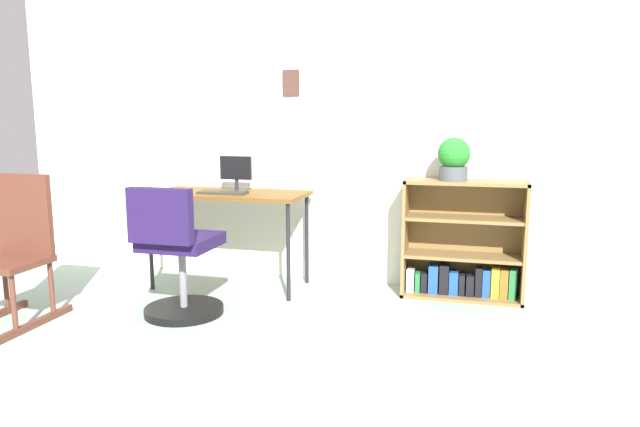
{
  "coord_description": "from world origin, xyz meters",
  "views": [
    {
      "loc": [
        1.21,
        -2.27,
        1.3
      ],
      "look_at": [
        0.29,
        1.14,
        0.71
      ],
      "focal_mm": 32.44,
      "sensor_mm": 36.0,
      "label": 1
    }
  ],
  "objects_px": {
    "bookshelf_low": "(463,247)",
    "monitor": "(236,174)",
    "desk": "(229,200)",
    "potted_plant_on_shelf": "(454,159)",
    "rocking_chair": "(16,249)",
    "office_chair": "(177,260)",
    "keyboard": "(223,192)"
  },
  "relations": [
    {
      "from": "keyboard",
      "to": "rocking_chair",
      "type": "distance_m",
      "value": 1.41
    },
    {
      "from": "potted_plant_on_shelf",
      "to": "monitor",
      "type": "bearing_deg",
      "value": -176.36
    },
    {
      "from": "office_chair",
      "to": "rocking_chair",
      "type": "distance_m",
      "value": 1.02
    },
    {
      "from": "desk",
      "to": "office_chair",
      "type": "distance_m",
      "value": 0.8
    },
    {
      "from": "potted_plant_on_shelf",
      "to": "office_chair",
      "type": "bearing_deg",
      "value": -151.98
    },
    {
      "from": "desk",
      "to": "potted_plant_on_shelf",
      "type": "height_order",
      "value": "potted_plant_on_shelf"
    },
    {
      "from": "keyboard",
      "to": "office_chair",
      "type": "relative_size",
      "value": 0.41
    },
    {
      "from": "potted_plant_on_shelf",
      "to": "rocking_chair",
      "type": "bearing_deg",
      "value": -155.33
    },
    {
      "from": "bookshelf_low",
      "to": "potted_plant_on_shelf",
      "type": "bearing_deg",
      "value": -148.3
    },
    {
      "from": "monitor",
      "to": "rocking_chair",
      "type": "distance_m",
      "value": 1.58
    },
    {
      "from": "bookshelf_low",
      "to": "potted_plant_on_shelf",
      "type": "distance_m",
      "value": 0.65
    },
    {
      "from": "office_chair",
      "to": "rocking_chair",
      "type": "relative_size",
      "value": 0.93
    },
    {
      "from": "desk",
      "to": "bookshelf_low",
      "type": "bearing_deg",
      "value": 6.93
    },
    {
      "from": "office_chair",
      "to": "rocking_chair",
      "type": "bearing_deg",
      "value": -161.68
    },
    {
      "from": "desk",
      "to": "monitor",
      "type": "distance_m",
      "value": 0.21
    },
    {
      "from": "desk",
      "to": "office_chair",
      "type": "xyz_separation_m",
      "value": [
        -0.04,
        -0.74,
        -0.3
      ]
    },
    {
      "from": "desk",
      "to": "rocking_chair",
      "type": "bearing_deg",
      "value": -133.39
    },
    {
      "from": "bookshelf_low",
      "to": "potted_plant_on_shelf",
      "type": "xyz_separation_m",
      "value": [
        -0.09,
        -0.05,
        0.65
      ]
    },
    {
      "from": "keyboard",
      "to": "bookshelf_low",
      "type": "height_order",
      "value": "bookshelf_low"
    },
    {
      "from": "keyboard",
      "to": "rocking_chair",
      "type": "relative_size",
      "value": 0.38
    },
    {
      "from": "bookshelf_low",
      "to": "monitor",
      "type": "bearing_deg",
      "value": -174.73
    },
    {
      "from": "office_chair",
      "to": "potted_plant_on_shelf",
      "type": "height_order",
      "value": "potted_plant_on_shelf"
    },
    {
      "from": "desk",
      "to": "potted_plant_on_shelf",
      "type": "distance_m",
      "value": 1.69
    },
    {
      "from": "desk",
      "to": "office_chair",
      "type": "height_order",
      "value": "office_chair"
    },
    {
      "from": "desk",
      "to": "bookshelf_low",
      "type": "height_order",
      "value": "bookshelf_low"
    },
    {
      "from": "desk",
      "to": "keyboard",
      "type": "distance_m",
      "value": 0.12
    },
    {
      "from": "monitor",
      "to": "rocking_chair",
      "type": "relative_size",
      "value": 0.29
    },
    {
      "from": "office_chair",
      "to": "rocking_chair",
      "type": "xyz_separation_m",
      "value": [
        -0.96,
        -0.32,
        0.09
      ]
    },
    {
      "from": "rocking_chair",
      "to": "potted_plant_on_shelf",
      "type": "distance_m",
      "value": 2.97
    },
    {
      "from": "desk",
      "to": "office_chair",
      "type": "relative_size",
      "value": 1.34
    },
    {
      "from": "office_chair",
      "to": "potted_plant_on_shelf",
      "type": "xyz_separation_m",
      "value": [
        1.69,
        0.9,
        0.63
      ]
    },
    {
      "from": "potted_plant_on_shelf",
      "to": "desk",
      "type": "bearing_deg",
      "value": -174.56
    }
  ]
}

